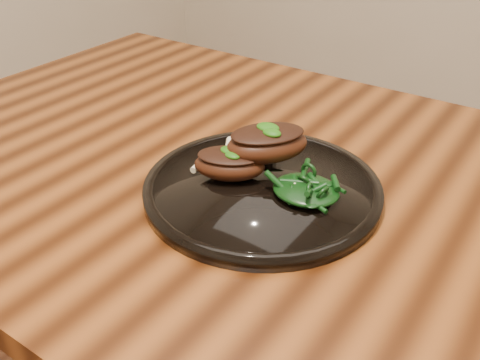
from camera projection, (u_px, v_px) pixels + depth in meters
name	position (u px, v px, depth m)	size (l,w,h in m)	color
desk	(362.00, 256.00, 0.74)	(1.60, 0.80, 0.75)	black
plate	(262.00, 188.00, 0.71)	(0.32, 0.32, 0.02)	black
lamb_chop_front	(229.00, 163.00, 0.71)	(0.11, 0.10, 0.04)	#3A180B
lamb_chop_back	(267.00, 143.00, 0.71)	(0.13, 0.13, 0.05)	#3A180B
herb_smear	(264.00, 153.00, 0.77)	(0.07, 0.04, 0.00)	#104207
greens_heap	(306.00, 186.00, 0.67)	(0.09, 0.08, 0.03)	black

